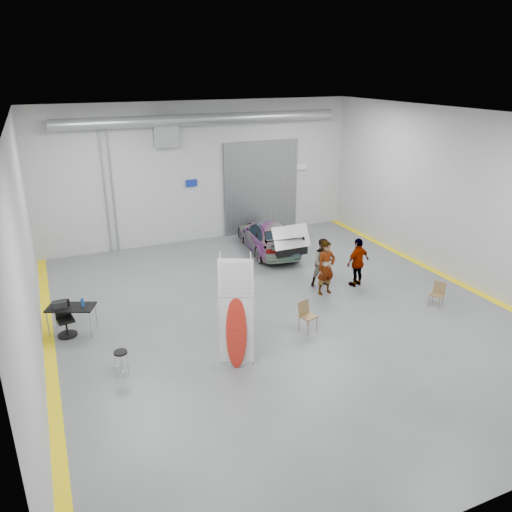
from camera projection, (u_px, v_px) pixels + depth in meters
name	position (u px, v px, depth m)	size (l,w,h in m)	color
ground	(282.00, 313.00, 15.74)	(16.00, 16.00, 0.00)	#5C5F63
room_shell	(261.00, 172.00, 16.28)	(14.02, 16.18, 6.01)	#AFB2B4
sedan_car	(268.00, 236.00, 20.88)	(1.80, 4.41, 1.28)	silver
person_a	(326.00, 268.00, 16.80)	(0.69, 0.45, 1.89)	#8F634E
person_b	(323.00, 263.00, 17.42)	(0.86, 0.66, 1.75)	#435E7B
person_c	(358.00, 262.00, 17.44)	(1.02, 0.42, 1.77)	#9B5433
surfboard_display	(241.00, 322.00, 12.54)	(0.83, 0.51, 3.16)	white
folding_chair_near	(308.00, 322.00, 14.63)	(0.54, 0.57, 0.90)	brown
folding_chair_far	(436.00, 299.00, 16.13)	(0.50, 0.62, 0.80)	brown
shop_stool	(122.00, 364.00, 12.44)	(0.36, 0.36, 0.70)	black
work_table	(68.00, 307.00, 14.30)	(1.48, 1.13, 1.08)	#95979D
office_chair	(66.00, 321.00, 14.32)	(0.55, 0.55, 1.02)	black
trunk_lid	(290.00, 235.00, 18.97)	(1.49, 0.91, 0.04)	silver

